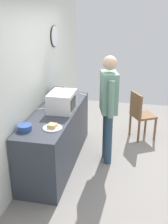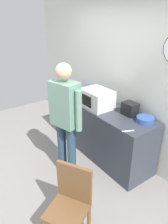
{
  "view_description": "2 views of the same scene",
  "coord_description": "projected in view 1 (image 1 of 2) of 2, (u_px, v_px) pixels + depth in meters",
  "views": [
    {
      "loc": [
        -3.91,
        0.01,
        2.45
      ],
      "look_at": [
        0.03,
        0.81,
        0.84
      ],
      "focal_mm": 42.57,
      "sensor_mm": 36.0,
      "label": 1
    },
    {
      "loc": [
        2.4,
        -0.94,
        2.37
      ],
      "look_at": [
        -0.1,
        0.83,
        0.92
      ],
      "focal_mm": 34.48,
      "sensor_mm": 36.0,
      "label": 2
    }
  ],
  "objects": [
    {
      "name": "salad_bowl",
      "position": [
        25.0,
        128.0,
        3.52
      ],
      "size": [
        0.19,
        0.19,
        0.08
      ],
      "primitive_type": "cylinder",
      "color": "#33519E",
      "rests_on": "kitchen_counter"
    },
    {
      "name": "cereal_bowl",
      "position": [
        62.0,
        92.0,
        4.98
      ],
      "size": [
        0.26,
        0.26,
        0.08
      ],
      "primitive_type": "cylinder",
      "color": "#33519E",
      "rests_on": "kitchen_counter"
    },
    {
      "name": "spoon_utensil",
      "position": [
        41.0,
        109.0,
        4.26
      ],
      "size": [
        0.09,
        0.16,
        0.01
      ],
      "primitive_type": "cube",
      "rotation": [
        0.0,
        0.0,
        1.98
      ],
      "color": "silver",
      "rests_on": "kitchen_counter"
    },
    {
      "name": "person_standing",
      "position": [
        108.0,
        102.0,
        4.19
      ],
      "size": [
        0.57,
        0.34,
        1.77
      ],
      "color": "#294458",
      "rests_on": "ground_plane"
    },
    {
      "name": "wooden_chair",
      "position": [
        140.0,
        113.0,
        5.13
      ],
      "size": [
        0.54,
        0.54,
        0.94
      ],
      "color": "brown",
      "rests_on": "ground_plane"
    },
    {
      "name": "back_wall",
      "position": [
        36.0,
        83.0,
        4.28
      ],
      "size": [
        5.4,
        0.13,
        2.6
      ],
      "color": "silver",
      "rests_on": "ground_plane"
    },
    {
      "name": "fork_utensil",
      "position": [
        83.0,
        94.0,
        4.96
      ],
      "size": [
        0.09,
        0.16,
        0.01
      ],
      "primitive_type": "cube",
      "rotation": [
        0.0,
        0.0,
        1.14
      ],
      "color": "silver",
      "rests_on": "kitchen_counter"
    },
    {
      "name": "kitchen_counter",
      "position": [
        57.0,
        137.0,
        4.36
      ],
      "size": [
        2.14,
        0.62,
        0.91
      ],
      "primitive_type": "cube",
      "color": "#333842",
      "rests_on": "ground_plane"
    },
    {
      "name": "sandwich_plate",
      "position": [
        52.0,
        127.0,
        3.58
      ],
      "size": [
        0.26,
        0.26,
        0.07
      ],
      "color": "white",
      "rests_on": "kitchen_counter"
    },
    {
      "name": "ground_plane",
      "position": [
        131.0,
        163.0,
        4.47
      ],
      "size": [
        6.0,
        6.0,
        0.0
      ],
      "primitive_type": "plane",
      "color": "gray"
    },
    {
      "name": "microwave",
      "position": [
        62.0,
        101.0,
        4.15
      ],
      "size": [
        0.5,
        0.39,
        0.3
      ],
      "color": "silver",
      "rests_on": "kitchen_counter"
    },
    {
      "name": "toaster",
      "position": [
        58.0,
        94.0,
        4.69
      ],
      "size": [
        0.22,
        0.18,
        0.2
      ],
      "primitive_type": "cube",
      "color": "black",
      "rests_on": "kitchen_counter"
    }
  ]
}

